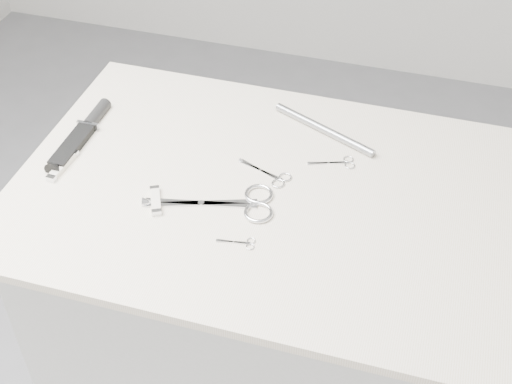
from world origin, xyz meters
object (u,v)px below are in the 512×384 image
(tiny_scissors, at_px, (241,243))
(pocket_knife_a, at_px, (63,165))
(large_shears, at_px, (238,203))
(metal_rail, at_px, (324,129))
(plinth, at_px, (262,333))
(pocket_knife_b, at_px, (156,201))
(embroidery_scissors_a, at_px, (272,176))
(embroidery_scissors_b, at_px, (339,163))
(sheathed_knife, at_px, (84,131))

(tiny_scissors, distance_m, pocket_knife_a, 0.43)
(large_shears, xyz_separation_m, metal_rail, (0.11, 0.27, 0.01))
(plinth, bearing_deg, pocket_knife_b, -153.03)
(embroidery_scissors_a, bearing_deg, metal_rail, 89.19)
(plinth, distance_m, embroidery_scissors_b, 0.50)
(large_shears, xyz_separation_m, embroidery_scissors_b, (0.16, 0.18, -0.00))
(embroidery_scissors_a, bearing_deg, tiny_scissors, -70.68)
(embroidery_scissors_b, height_order, metal_rail, metal_rail)
(plinth, height_order, sheathed_knife, sheathed_knife)
(large_shears, relative_size, tiny_scissors, 3.50)
(large_shears, distance_m, tiny_scissors, 0.11)
(large_shears, bearing_deg, embroidery_scissors_a, 51.75)
(pocket_knife_a, bearing_deg, tiny_scissors, -99.68)
(sheathed_knife, height_order, pocket_knife_a, sheathed_knife)
(metal_rail, bearing_deg, plinth, -108.93)
(large_shears, height_order, pocket_knife_a, pocket_knife_a)
(plinth, height_order, pocket_knife_a, pocket_knife_a)
(large_shears, relative_size, embroidery_scissors_a, 2.14)
(plinth, height_order, metal_rail, metal_rail)
(pocket_knife_b, bearing_deg, tiny_scissors, -132.32)
(sheathed_knife, bearing_deg, tiny_scissors, -116.81)
(pocket_knife_b, bearing_deg, metal_rail, -65.89)
(plinth, xyz_separation_m, embroidery_scissors_a, (0.01, 0.04, 0.47))
(tiny_scissors, distance_m, metal_rail, 0.38)
(tiny_scissors, distance_m, sheathed_knife, 0.48)
(embroidery_scissors_b, distance_m, pocket_knife_b, 0.39)
(embroidery_scissors_a, bearing_deg, plinth, -77.22)
(tiny_scissors, distance_m, pocket_knife_b, 0.20)
(metal_rail, bearing_deg, large_shears, -111.92)
(embroidery_scissors_a, height_order, pocket_knife_b, pocket_knife_b)
(large_shears, relative_size, pocket_knife_b, 3.30)
(pocket_knife_a, distance_m, metal_rail, 0.56)
(embroidery_scissors_b, height_order, sheathed_knife, sheathed_knife)
(plinth, xyz_separation_m, tiny_scissors, (0.00, -0.16, 0.47))
(tiny_scissors, bearing_deg, pocket_knife_a, 157.33)
(tiny_scissors, relative_size, metal_rail, 0.28)
(pocket_knife_a, relative_size, metal_rail, 0.38)
(pocket_knife_b, bearing_deg, embroidery_scissors_b, -81.06)
(large_shears, bearing_deg, embroidery_scissors_b, 32.22)
(embroidery_scissors_a, relative_size, tiny_scissors, 1.64)
(large_shears, relative_size, pocket_knife_a, 2.56)
(embroidery_scissors_a, bearing_deg, pocket_knife_b, -124.10)
(sheathed_knife, relative_size, pocket_knife_a, 2.37)
(pocket_knife_a, height_order, pocket_knife_b, pocket_knife_a)
(large_shears, xyz_separation_m, embroidery_scissors_a, (0.04, 0.10, -0.00))
(metal_rail, bearing_deg, sheathed_knife, -162.97)
(large_shears, height_order, metal_rail, metal_rail)
(large_shears, bearing_deg, pocket_knife_a, 163.88)
(plinth, height_order, embroidery_scissors_b, embroidery_scissors_b)
(embroidery_scissors_a, height_order, sheathed_knife, sheathed_knife)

